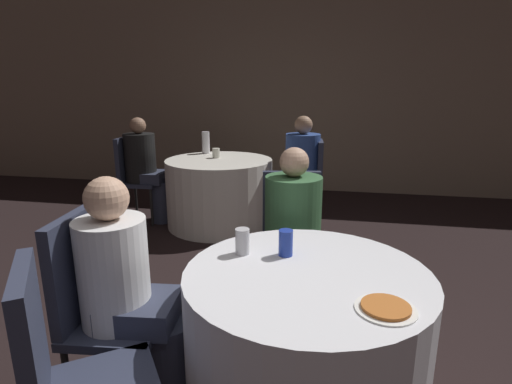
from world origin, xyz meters
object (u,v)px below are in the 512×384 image
object	(u,v)px
person_black_shirt	(147,170)
soda_can_blue	(286,243)
person_white_shirt	(134,301)
soda_can_silver	(242,241)
table_far	(220,192)
chair_near_west	(96,298)
chair_near_north	(291,231)
person_blue_shirt	(296,172)
bottle_far	(206,143)
pizza_plate_near	(386,308)
table_near	(305,348)
chair_far_east	(311,177)
chair_near_southwest	(65,372)
chair_far_west	(133,172)
person_green_jacket	(293,238)

from	to	relation	value
person_black_shirt	soda_can_blue	world-z (taller)	person_black_shirt
person_white_shirt	soda_can_silver	bearing A→B (deg)	110.02
table_far	soda_can_silver	bearing A→B (deg)	-71.55
chair_near_west	chair_near_north	world-z (taller)	same
person_blue_shirt	bottle_far	world-z (taller)	person_blue_shirt
chair_near_west	person_white_shirt	distance (m)	0.18
table_far	soda_can_silver	distance (m)	2.57
pizza_plate_near	person_white_shirt	bearing A→B (deg)	171.13
person_white_shirt	pizza_plate_near	bearing A→B (deg)	75.12
soda_can_silver	table_near	bearing A→B (deg)	-24.14
pizza_plate_near	chair_far_east	bearing A→B (deg)	98.16
person_black_shirt	pizza_plate_near	xyz separation A→B (m)	(2.23, -2.76, 0.14)
table_far	chair_near_north	distance (m)	1.89
chair_near_west	person_white_shirt	xyz separation A→B (m)	(0.18, 0.02, -0.00)
chair_near_west	chair_near_southwest	xyz separation A→B (m)	(0.17, -0.45, 0.00)
chair_near_north	soda_can_blue	xyz separation A→B (m)	(0.05, -0.77, 0.23)
table_near	person_blue_shirt	size ratio (longest dim) A/B	0.87
table_near	person_white_shirt	xyz separation A→B (m)	(-0.76, -0.08, 0.20)
table_far	chair_far_west	world-z (taller)	chair_far_west
chair_near_west	chair_far_east	distance (m)	2.83
table_near	soda_can_blue	distance (m)	0.47
chair_near_north	person_green_jacket	distance (m)	0.17
table_far	person_blue_shirt	size ratio (longest dim) A/B	0.95
chair_far_west	soda_can_blue	distance (m)	3.09
chair_near_west	chair_far_west	world-z (taller)	same
chair_near_north	chair_far_west	xyz separation A→B (m)	(-1.95, 1.58, 0.00)
table_far	person_blue_shirt	xyz separation A→B (m)	(0.83, 0.06, 0.26)
person_green_jacket	soda_can_silver	bearing A→B (deg)	64.23
table_far	person_white_shirt	distance (m)	2.66
table_far	chair_far_east	distance (m)	1.01
pizza_plate_near	soda_can_silver	bearing A→B (deg)	147.37
chair_far_west	person_black_shirt	distance (m)	0.17
soda_can_silver	person_white_shirt	bearing A→B (deg)	-153.97
chair_far_west	soda_can_silver	distance (m)	2.98
table_far	pizza_plate_near	distance (m)	3.14
chair_near_west	person_white_shirt	size ratio (longest dim) A/B	0.84
person_white_shirt	chair_far_west	bearing A→B (deg)	-158.53
chair_near_north	person_black_shirt	xyz separation A→B (m)	(-1.78, 1.59, 0.03)
table_near	person_white_shirt	bearing A→B (deg)	-173.99
table_near	table_far	distance (m)	2.78
chair_near_north	soda_can_silver	world-z (taller)	chair_near_north
chair_far_west	soda_can_blue	xyz separation A→B (m)	(1.99, -2.35, 0.23)
chair_far_east	person_blue_shirt	world-z (taller)	person_blue_shirt
chair_near_southwest	soda_can_blue	xyz separation A→B (m)	(0.65, 0.71, 0.23)
table_near	pizza_plate_near	distance (m)	0.53
chair_near_west	soda_can_blue	bearing A→B (deg)	101.31
bottle_far	chair_near_west	bearing A→B (deg)	-81.73
pizza_plate_near	chair_near_west	bearing A→B (deg)	173.25
pizza_plate_near	table_near	bearing A→B (deg)	139.69
chair_near_north	person_white_shirt	bearing A→B (deg)	49.47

